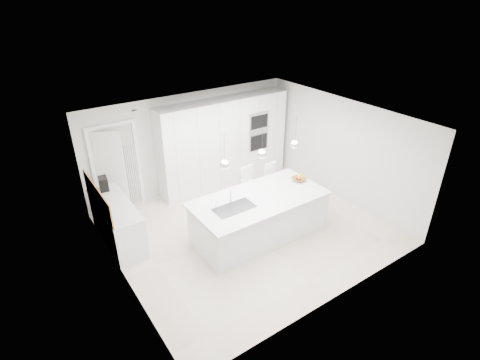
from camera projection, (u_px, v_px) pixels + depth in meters
floor at (248, 229)px, 8.26m from camera, size 5.50×5.50×0.00m
wall_back at (191, 142)px, 9.50m from camera, size 5.50×0.00×5.50m
wall_left at (116, 222)px, 6.30m from camera, size 0.00×5.00×5.00m
ceiling at (249, 121)px, 7.10m from camera, size 5.50×5.50×0.00m
tall_cabinets at (224, 142)px, 9.73m from camera, size 3.60×0.60×2.30m
oven_stack at (259, 132)px, 9.86m from camera, size 0.62×0.04×1.05m
doorway_frame at (117, 169)px, 8.61m from camera, size 1.11×0.08×2.13m
hallway_door at (107, 173)px, 8.46m from camera, size 0.76×0.38×2.00m
radiator at (132, 172)px, 8.84m from camera, size 0.32×0.04×1.40m
left_base_cabinets at (118, 223)px, 7.71m from camera, size 0.60×1.80×0.86m
left_worktop at (114, 205)px, 7.50m from camera, size 0.62×1.82×0.04m
oak_backsplash at (97, 197)px, 7.23m from camera, size 0.02×1.80×0.50m
island_base at (260, 218)px, 7.89m from camera, size 2.80×1.20×0.86m
island_worktop at (259, 198)px, 7.72m from camera, size 2.84×1.40×0.04m
island_sink at (234, 212)px, 7.39m from camera, size 0.84×0.44×0.18m
island_tap at (231, 197)px, 7.45m from camera, size 0.02×0.02×0.30m
pendant_left at (225, 165)px, 6.78m from camera, size 0.20×0.20×0.20m
pendant_mid at (262, 154)px, 7.21m from camera, size 0.20×0.20×0.20m
pendant_right at (295, 144)px, 7.63m from camera, size 0.20×0.20×0.20m
fruit_bowl at (299, 179)px, 8.35m from camera, size 0.34×0.34×0.07m
espresso_machine at (103, 184)px, 7.94m from camera, size 0.21×0.29×0.29m
bar_stool_left at (250, 190)px, 8.71m from camera, size 0.43×0.55×1.10m
bar_stool_right at (273, 186)px, 8.91m from camera, size 0.41×0.54×1.09m
apple_a at (297, 178)px, 8.33m from camera, size 0.08×0.08×0.08m
apple_b at (300, 178)px, 8.34m from camera, size 0.07×0.07×0.07m
banana_bunch at (300, 176)px, 8.30m from camera, size 0.25×0.18×0.23m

